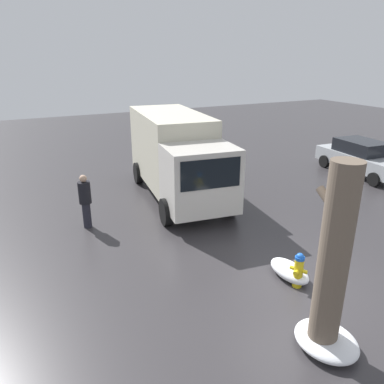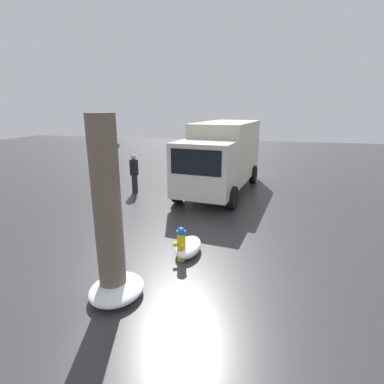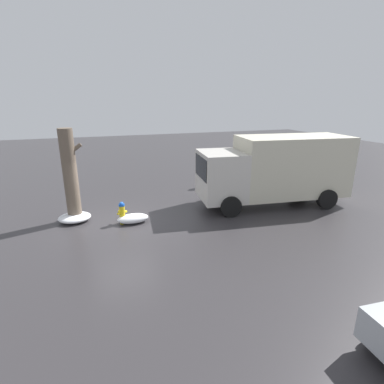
{
  "view_description": "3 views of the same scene",
  "coord_description": "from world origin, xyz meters",
  "views": [
    {
      "loc": [
        -5.79,
        5.69,
        5.27
      ],
      "look_at": [
        4.17,
        0.77,
        1.18
      ],
      "focal_mm": 35.0,
      "sensor_mm": 36.0,
      "label": 1
    },
    {
      "loc": [
        -6.69,
        -1.97,
        3.79
      ],
      "look_at": [
        3.05,
        0.49,
        0.96
      ],
      "focal_mm": 28.0,
      "sensor_mm": 36.0,
      "label": 2
    },
    {
      "loc": [
        -1.04,
        -11.3,
        4.76
      ],
      "look_at": [
        2.72,
        -0.58,
        1.2
      ],
      "focal_mm": 28.0,
      "sensor_mm": 36.0,
      "label": 3
    }
  ],
  "objects": [
    {
      "name": "ground_plane",
      "position": [
        0.0,
        0.0,
        0.0
      ],
      "size": [
        60.0,
        60.0,
        0.0
      ],
      "primitive_type": "plane",
      "color": "#333033"
    },
    {
      "name": "fire_hydrant",
      "position": [
        -0.0,
        0.0,
        0.46
      ],
      "size": [
        0.41,
        0.35,
        0.9
      ],
      "rotation": [
        0.0,
        0.0,
        2.06
      ],
      "color": "yellow",
      "rests_on": "ground_plane"
    },
    {
      "name": "tree_trunk",
      "position": [
        -1.77,
        0.96,
        1.87
      ],
      "size": [
        0.83,
        0.55,
        3.7
      ],
      "color": "#6B5B4C",
      "rests_on": "ground_plane"
    },
    {
      "name": "delivery_truck",
      "position": [
        7.02,
        0.04,
        1.7
      ],
      "size": [
        7.02,
        3.2,
        3.15
      ],
      "rotation": [
        0.0,
        0.0,
        1.45
      ],
      "color": "beige",
      "rests_on": "ground_plane"
    },
    {
      "name": "pedestrian",
      "position": [
        5.59,
        3.84,
        0.97
      ],
      "size": [
        0.39,
        0.39,
        1.77
      ],
      "rotation": [
        0.0,
        0.0,
        4.36
      ],
      "color": "#23232D",
      "rests_on": "ground_plane"
    },
    {
      "name": "snow_pile_by_hydrant",
      "position": [
        -1.81,
        0.88,
        0.16
      ],
      "size": [
        1.27,
        1.09,
        0.32
      ],
      "color": "white",
      "rests_on": "ground_plane"
    },
    {
      "name": "snow_pile_curbside",
      "position": [
        0.4,
        -0.08,
        0.18
      ],
      "size": [
        1.24,
        0.64,
        0.37
      ],
      "color": "white",
      "rests_on": "ground_plane"
    }
  ]
}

